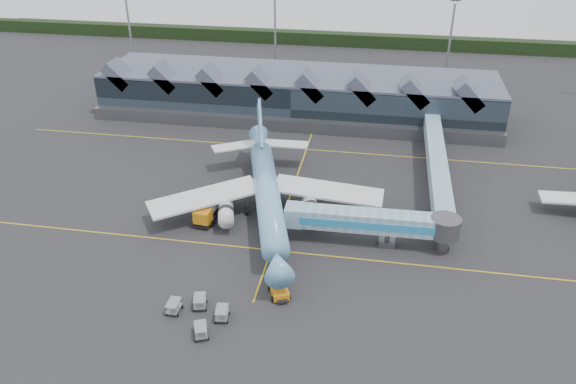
% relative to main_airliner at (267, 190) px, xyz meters
% --- Properties ---
extents(ground, '(260.00, 260.00, 0.00)m').
position_rel_main_airliner_xyz_m(ground, '(2.82, -2.51, -4.23)').
color(ground, '#242426').
rests_on(ground, ground).
extents(taxi_stripes, '(120.00, 60.00, 0.01)m').
position_rel_main_airliner_xyz_m(taxi_stripes, '(2.82, 7.49, -4.23)').
color(taxi_stripes, gold).
rests_on(taxi_stripes, ground).
extents(tree_line_far, '(260.00, 4.00, 4.00)m').
position_rel_main_airliner_xyz_m(tree_line_far, '(2.82, 107.49, -2.23)').
color(tree_line_far, black).
rests_on(tree_line_far, ground).
extents(terminal, '(90.00, 22.25, 12.52)m').
position_rel_main_airliner_xyz_m(terminal, '(-2.25, 44.84, 0.65)').
color(terminal, black).
rests_on(terminal, ground).
extents(light_masts, '(132.40, 42.56, 22.45)m').
position_rel_main_airliner_xyz_m(light_masts, '(23.82, 60.29, 8.26)').
color(light_masts, gray).
rests_on(light_masts, ground).
extents(main_airliner, '(37.51, 44.06, 14.40)m').
position_rel_main_airliner_xyz_m(main_airliner, '(0.00, 0.00, 0.00)').
color(main_airliner, '#699FD5').
rests_on(main_airliner, ground).
extents(jet_bridge, '(25.77, 4.44, 5.59)m').
position_rel_main_airliner_xyz_m(jet_bridge, '(18.55, -6.16, -0.43)').
color(jet_bridge, '#7CAFCF').
rests_on(jet_bridge, ground).
extents(fuel_truck, '(3.59, 10.05, 3.34)m').
position_rel_main_airliner_xyz_m(fuel_truck, '(-8.66, -2.37, -2.36)').
color(fuel_truck, black).
rests_on(fuel_truck, ground).
extents(pushback_tug, '(3.56, 4.39, 1.76)m').
position_rel_main_airliner_xyz_m(pushback_tug, '(5.86, -20.25, -3.44)').
color(pushback_tug, orange).
rests_on(pushback_tug, ground).
extents(baggage_carts, '(8.00, 7.68, 1.61)m').
position_rel_main_airliner_xyz_m(baggage_carts, '(-3.13, -26.53, -3.33)').
color(baggage_carts, '#94959C').
rests_on(baggage_carts, ground).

